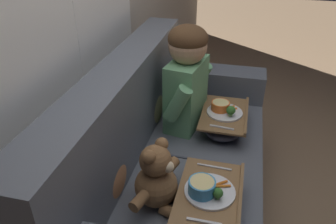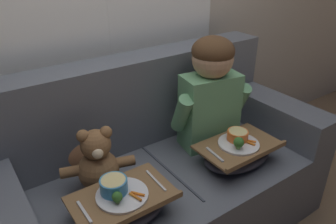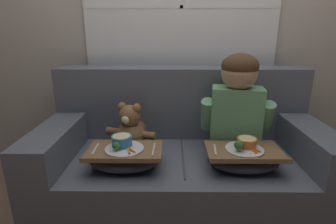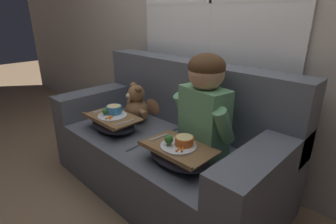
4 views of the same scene
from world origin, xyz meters
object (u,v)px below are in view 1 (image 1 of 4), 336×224
couch (170,170)px  throw_pillow_behind_teddy (111,170)px  throw_pillow_behind_child (153,100)px  teddy_bear (157,179)px  child_figure (187,74)px  lap_tray_teddy (209,200)px  lap_tray_child (224,120)px

couch → throw_pillow_behind_teddy: size_ratio=5.96×
throw_pillow_behind_child → throw_pillow_behind_teddy: 0.71m
teddy_bear → couch: bearing=3.8°
couch → throw_pillow_behind_teddy: bearing=150.4°
couch → throw_pillow_behind_teddy: (-0.36, 0.20, 0.26)m
couch → child_figure: (0.36, -0.02, 0.47)m
teddy_bear → lap_tray_teddy: teddy_bear is taller
throw_pillow_behind_child → throw_pillow_behind_teddy: bearing=180.0°
throw_pillow_behind_child → child_figure: size_ratio=0.51×
throw_pillow_behind_teddy → child_figure: size_ratio=0.47×
throw_pillow_behind_teddy → child_figure: bearing=-17.4°
throw_pillow_behind_teddy → lap_tray_teddy: 0.48m
lap_tray_child → lap_tray_teddy: lap_tray_child is taller
lap_tray_child → child_figure: bearing=90.1°
throw_pillow_behind_teddy → lap_tray_child: size_ratio=0.70×
lap_tray_child → lap_tray_teddy: (-0.72, 0.00, 0.00)m
lap_tray_child → teddy_bear: bearing=161.1°
couch → throw_pillow_behind_teddy: 0.49m
lap_tray_teddy → teddy_bear: bearing=89.9°
throw_pillow_behind_child → teddy_bear: size_ratio=0.92×
throw_pillow_behind_child → lap_tray_child: bearing=-90.0°
couch → lap_tray_teddy: 0.48m
couch → throw_pillow_behind_child: size_ratio=5.57×
throw_pillow_behind_child → throw_pillow_behind_teddy: (-0.71, 0.00, 0.00)m
throw_pillow_behind_teddy → lap_tray_teddy: size_ratio=0.70×
child_figure → teddy_bear: bearing=-179.7°
child_figure → lap_tray_teddy: bearing=-160.9°
teddy_bear → lap_tray_teddy: 0.26m
lap_tray_child → lap_tray_teddy: 0.72m
lap_tray_child → couch: bearing=143.0°
couch → throw_pillow_behind_child: bearing=29.6°
couch → lap_tray_teddy: size_ratio=4.18×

